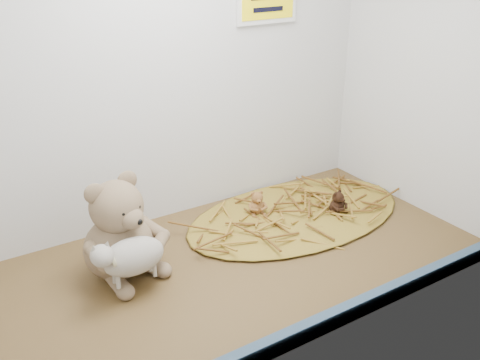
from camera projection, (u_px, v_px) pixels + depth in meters
alcove_shell at (204, 64)px, 111.47cm from camera, size 120.40×60.20×90.40cm
front_rail at (307, 330)px, 100.33cm from camera, size 119.28×2.20×3.60cm
straw_bed at (296, 214)px, 144.86cm from camera, size 64.50×37.45×1.25cm
main_teddy at (117, 227)px, 115.75cm from camera, size 24.17×24.85×23.55cm
toy_lamb at (133, 256)px, 110.45cm from camera, size 17.48×10.67×11.30cm
mini_teddy_tan at (257, 201)px, 143.20cm from camera, size 6.64×6.83×6.48cm
mini_teddy_brown at (337, 201)px, 143.31cm from camera, size 6.73×6.91×6.49cm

